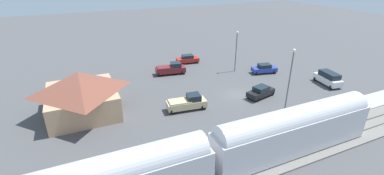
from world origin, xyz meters
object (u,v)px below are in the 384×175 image
(pedestrian_waiting_far, at_px, (317,110))
(suv_white, at_px, (328,78))
(pedestrian_on_platform, at_px, (295,119))
(sedan_blue, at_px, (264,69))
(pickup_tan, at_px, (187,103))
(sedan_black, at_px, (261,92))
(light_pole_lot_center, at_px, (236,46))
(light_pole_near_platform, at_px, (290,75))
(sedan_red, at_px, (188,59))
(pickup_maroon, at_px, (171,69))
(station_building, at_px, (82,95))

(pedestrian_waiting_far, relative_size, suv_white, 0.33)
(pedestrian_on_platform, xyz_separation_m, sedan_blue, (16.77, -8.68, -0.40))
(suv_white, xyz_separation_m, pickup_tan, (1.75, 24.76, -0.12))
(suv_white, bearing_deg, pedestrian_on_platform, 118.34)
(sedan_black, relative_size, light_pole_lot_center, 0.63)
(light_pole_near_platform, bearing_deg, sedan_black, -0.62)
(sedan_blue, distance_m, sedan_black, 10.60)
(light_pole_near_platform, height_order, light_pole_lot_center, light_pole_near_platform)
(sedan_red, xyz_separation_m, light_pole_near_platform, (-24.32, -3.60, 4.60))
(pedestrian_on_platform, relative_size, sedan_black, 0.36)
(pedestrian_on_platform, distance_m, light_pole_lot_center, 20.60)
(sedan_blue, bearing_deg, pedestrian_on_platform, 152.63)
(pickup_maroon, bearing_deg, sedan_black, -148.73)
(station_building, height_order, sedan_red, station_building)
(pedestrian_on_platform, xyz_separation_m, suv_white, (8.04, -14.91, -0.13))
(pickup_maroon, xyz_separation_m, pickup_tan, (-13.62, 2.69, 0.00))
(light_pole_near_platform, distance_m, light_pole_lot_center, 16.56)
(station_building, bearing_deg, pedestrian_on_platform, -122.84)
(suv_white, height_order, sedan_red, suv_white)
(station_building, relative_size, sedan_blue, 2.14)
(pedestrian_waiting_far, height_order, pickup_tan, pickup_tan)
(pedestrian_waiting_far, relative_size, light_pole_lot_center, 0.23)
(sedan_blue, bearing_deg, pickup_maroon, 67.25)
(sedan_blue, bearing_deg, station_building, 93.75)
(sedan_blue, distance_m, light_pole_near_platform, 15.69)
(light_pole_near_platform, bearing_deg, sedan_red, 8.43)
(light_pole_near_platform, bearing_deg, pedestrian_on_platform, 154.49)
(station_building, height_order, pedestrian_on_platform, station_building)
(pedestrian_on_platform, xyz_separation_m, pickup_tan, (9.79, 9.85, -0.25))
(sedan_black, bearing_deg, station_building, 76.39)
(sedan_red, height_order, sedan_black, same)
(pedestrian_on_platform, distance_m, pedestrian_waiting_far, 4.15)
(pickup_tan, xyz_separation_m, light_pole_lot_center, (10.05, -14.14, 3.77))
(suv_white, height_order, sedan_black, suv_white)
(station_building, xyz_separation_m, suv_white, (-6.66, -37.69, -1.42))
(light_pole_lot_center, bearing_deg, suv_white, -138.01)
(station_building, height_order, light_pole_lot_center, light_pole_lot_center)
(pedestrian_on_platform, relative_size, sedan_blue, 0.36)
(sedan_blue, relative_size, light_pole_lot_center, 0.63)
(sedan_black, height_order, light_pole_near_platform, light_pole_near_platform)
(pickup_maroon, relative_size, pickup_tan, 1.01)
(pedestrian_waiting_far, bearing_deg, station_building, 62.28)
(sedan_blue, height_order, sedan_black, same)
(pickup_maroon, bearing_deg, light_pole_lot_center, -107.32)
(station_building, height_order, sedan_black, station_building)
(station_building, distance_m, pickup_maroon, 17.95)
(suv_white, relative_size, sedan_red, 1.10)
(pedestrian_waiting_far, relative_size, sedan_black, 0.36)
(pickup_maroon, height_order, light_pole_lot_center, light_pole_lot_center)
(sedan_red, bearing_deg, station_building, 122.19)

